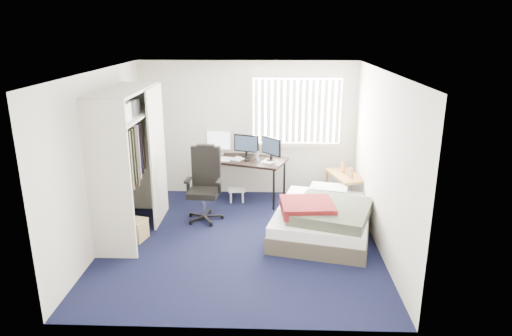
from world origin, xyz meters
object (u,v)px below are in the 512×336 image
Objects in this scene: office_chair at (205,191)px; nightstand at (345,178)px; bed at (323,218)px; desk at (242,157)px.

office_chair is 1.29× the size of nightstand.
bed is at bearing -16.53° from office_chair.
desk is at bearing 59.24° from office_chair.
office_chair is (-0.55, -0.93, -0.33)m from desk.
desk reaches higher than nightstand.
bed is at bearing -112.97° from nightstand.
nightstand is (1.84, -0.32, -0.28)m from desk.
nightstand reaches higher than bed.
desk is 1.89m from nightstand.
office_chair is 2.48m from nightstand.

